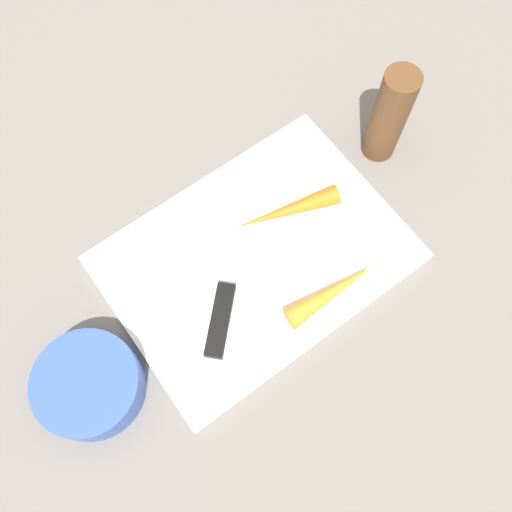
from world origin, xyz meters
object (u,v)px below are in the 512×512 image
(knife, at_px, (222,310))
(carrot_short, at_px, (333,292))
(carrot_long, at_px, (287,211))
(small_bowl, at_px, (90,385))
(pepper_grinder, at_px, (389,116))
(cutting_board, at_px, (256,258))

(knife, distance_m, carrot_short, 0.13)
(knife, distance_m, carrot_long, 0.15)
(small_bowl, xyz_separation_m, pepper_grinder, (0.48, 0.05, 0.05))
(knife, distance_m, pepper_grinder, 0.32)
(carrot_long, distance_m, pepper_grinder, 0.17)
(carrot_short, relative_size, small_bowl, 1.06)
(pepper_grinder, bearing_deg, small_bowl, -173.63)
(carrot_short, xyz_separation_m, pepper_grinder, (0.19, 0.13, 0.05))
(small_bowl, distance_m, pepper_grinder, 0.48)
(cutting_board, distance_m, pepper_grinder, 0.24)
(knife, bearing_deg, cutting_board, -20.12)
(carrot_short, relative_size, carrot_long, 0.93)
(cutting_board, height_order, pepper_grinder, pepper_grinder)
(pepper_grinder, bearing_deg, knife, -167.59)
(cutting_board, relative_size, knife, 2.29)
(carrot_short, height_order, small_bowl, small_bowl)
(knife, height_order, pepper_grinder, pepper_grinder)
(cutting_board, relative_size, carrot_long, 2.64)
(cutting_board, bearing_deg, small_bowl, -175.48)
(carrot_short, distance_m, carrot_long, 0.12)
(cutting_board, xyz_separation_m, knife, (-0.07, -0.03, 0.01))
(carrot_long, bearing_deg, cutting_board, 35.08)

